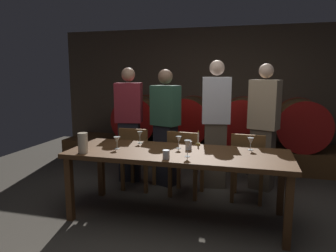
{
  "coord_description": "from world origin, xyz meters",
  "views": [
    {
      "loc": [
        0.59,
        -2.88,
        1.58
      ],
      "look_at": [
        -0.27,
        0.35,
        1.03
      ],
      "focal_mm": 33.2,
      "sensor_mm": 36.0,
      "label": 1
    }
  ],
  "objects_px": {
    "dining_table": "(178,158)",
    "candle_center": "(198,141)",
    "wine_glass_right": "(188,145)",
    "wine_glass_far_right": "(251,141)",
    "pitcher": "(83,143)",
    "guest_far_right": "(264,126)",
    "chair_center": "(185,160)",
    "guest_center_right": "(216,123)",
    "wine_glass_center": "(179,140)",
    "cup_right": "(189,145)",
    "wine_barrel_center_right": "(242,122)",
    "wine_barrel_far_right": "(301,124)",
    "chair_right": "(248,164)",
    "chair_left": "(137,155)",
    "guest_center_left": "(165,127)",
    "guest_far_left": "(129,124)",
    "wine_glass_left": "(140,135)",
    "wine_barrel_center_left": "(189,120)",
    "cup_left": "(166,155)",
    "wine_glass_far_left": "(117,140)",
    "wine_barrel_far_left": "(141,118)"
  },
  "relations": [
    {
      "from": "wine_barrel_center_right",
      "to": "cup_right",
      "type": "height_order",
      "value": "wine_barrel_center_right"
    },
    {
      "from": "cup_right",
      "to": "wine_glass_far_right",
      "type": "bearing_deg",
      "value": 12.8
    },
    {
      "from": "cup_left",
      "to": "wine_glass_far_left",
      "type": "bearing_deg",
      "value": 157.19
    },
    {
      "from": "wine_barrel_far_left",
      "to": "chair_left",
      "type": "height_order",
      "value": "wine_barrel_far_left"
    },
    {
      "from": "chair_left",
      "to": "guest_center_right",
      "type": "distance_m",
      "value": 1.19
    },
    {
      "from": "dining_table",
      "to": "chair_left",
      "type": "relative_size",
      "value": 2.73
    },
    {
      "from": "wine_barrel_center_right",
      "to": "chair_left",
      "type": "xyz_separation_m",
      "value": [
        -1.36,
        -1.57,
        -0.29
      ]
    },
    {
      "from": "wine_barrel_far_right",
      "to": "pitcher",
      "type": "height_order",
      "value": "wine_barrel_far_right"
    },
    {
      "from": "wine_barrel_center_left",
      "to": "guest_center_right",
      "type": "distance_m",
      "value": 1.32
    },
    {
      "from": "wine_barrel_far_right",
      "to": "pitcher",
      "type": "relative_size",
      "value": 3.96
    },
    {
      "from": "cup_right",
      "to": "chair_right",
      "type": "bearing_deg",
      "value": 39.52
    },
    {
      "from": "wine_glass_right",
      "to": "cup_right",
      "type": "height_order",
      "value": "wine_glass_right"
    },
    {
      "from": "guest_center_right",
      "to": "wine_glass_left",
      "type": "relative_size",
      "value": 12.25
    },
    {
      "from": "chair_right",
      "to": "wine_barrel_center_left",
      "type": "bearing_deg",
      "value": -53.3
    },
    {
      "from": "chair_center",
      "to": "chair_right",
      "type": "relative_size",
      "value": 1.0
    },
    {
      "from": "pitcher",
      "to": "guest_far_left",
      "type": "bearing_deg",
      "value": 90.82
    },
    {
      "from": "guest_far_left",
      "to": "guest_far_right",
      "type": "relative_size",
      "value": 0.97
    },
    {
      "from": "guest_center_right",
      "to": "wine_glass_center",
      "type": "relative_size",
      "value": 12.65
    },
    {
      "from": "pitcher",
      "to": "dining_table",
      "type": "bearing_deg",
      "value": 18.08
    },
    {
      "from": "wine_barrel_center_left",
      "to": "wine_glass_center",
      "type": "distance_m",
      "value": 2.14
    },
    {
      "from": "wine_glass_left",
      "to": "wine_barrel_far_right",
      "type": "bearing_deg",
      "value": 43.03
    },
    {
      "from": "wine_glass_right",
      "to": "wine_glass_far_right",
      "type": "bearing_deg",
      "value": 36.27
    },
    {
      "from": "wine_barrel_far_left",
      "to": "wine_barrel_center_right",
      "type": "xyz_separation_m",
      "value": [
        1.87,
        0.0,
        0.0
      ]
    },
    {
      "from": "wine_glass_left",
      "to": "wine_glass_far_right",
      "type": "bearing_deg",
      "value": -0.64
    },
    {
      "from": "guest_far_left",
      "to": "wine_glass_left",
      "type": "xyz_separation_m",
      "value": [
        0.44,
        -0.75,
        -0.0
      ]
    },
    {
      "from": "guest_far_right",
      "to": "cup_right",
      "type": "height_order",
      "value": "guest_far_right"
    },
    {
      "from": "wine_glass_right",
      "to": "guest_far_right",
      "type": "bearing_deg",
      "value": 59.8
    },
    {
      "from": "wine_glass_far_left",
      "to": "wine_glass_right",
      "type": "height_order",
      "value": "wine_glass_right"
    },
    {
      "from": "wine_barrel_center_right",
      "to": "wine_glass_left",
      "type": "height_order",
      "value": "wine_barrel_center_right"
    },
    {
      "from": "wine_barrel_center_right",
      "to": "pitcher",
      "type": "distance_m",
      "value": 3.03
    },
    {
      "from": "dining_table",
      "to": "pitcher",
      "type": "distance_m",
      "value": 1.03
    },
    {
      "from": "chair_center",
      "to": "guest_far_right",
      "type": "height_order",
      "value": "guest_far_right"
    },
    {
      "from": "guest_far_right",
      "to": "wine_glass_right",
      "type": "bearing_deg",
      "value": 81.49
    },
    {
      "from": "guest_far_left",
      "to": "wine_glass_center",
      "type": "xyz_separation_m",
      "value": [
        0.96,
        -0.89,
        -0.0
      ]
    },
    {
      "from": "wine_glass_left",
      "to": "dining_table",
      "type": "bearing_deg",
      "value": -28.43
    },
    {
      "from": "wine_glass_center",
      "to": "wine_glass_far_right",
      "type": "height_order",
      "value": "wine_glass_center"
    },
    {
      "from": "wine_barrel_far_left",
      "to": "wine_barrel_center_right",
      "type": "height_order",
      "value": "same"
    },
    {
      "from": "wine_glass_left",
      "to": "cup_left",
      "type": "xyz_separation_m",
      "value": [
        0.5,
        -0.62,
        -0.06
      ]
    },
    {
      "from": "guest_far_right",
      "to": "candle_center",
      "type": "height_order",
      "value": "guest_far_right"
    },
    {
      "from": "guest_far_right",
      "to": "wine_glass_far_right",
      "type": "relative_size",
      "value": 12.42
    },
    {
      "from": "chair_left",
      "to": "pitcher",
      "type": "bearing_deg",
      "value": 79.85
    },
    {
      "from": "chair_center",
      "to": "wine_glass_far_right",
      "type": "relative_size",
      "value": 6.3
    },
    {
      "from": "wine_glass_left",
      "to": "wine_glass_far_right",
      "type": "distance_m",
      "value": 1.31
    },
    {
      "from": "wine_glass_right",
      "to": "chair_center",
      "type": "bearing_deg",
      "value": 103.51
    },
    {
      "from": "chair_left",
      "to": "guest_center_left",
      "type": "xyz_separation_m",
      "value": [
        0.33,
        0.3,
        0.36
      ]
    },
    {
      "from": "wine_barrel_far_right",
      "to": "chair_right",
      "type": "relative_size",
      "value": 0.98
    },
    {
      "from": "guest_center_left",
      "to": "wine_glass_left",
      "type": "distance_m",
      "value": 0.71
    },
    {
      "from": "wine_glass_far_right",
      "to": "dining_table",
      "type": "bearing_deg",
      "value": -159.97
    },
    {
      "from": "candle_center",
      "to": "cup_left",
      "type": "height_order",
      "value": "candle_center"
    },
    {
      "from": "dining_table",
      "to": "candle_center",
      "type": "relative_size",
      "value": 13.12
    }
  ]
}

